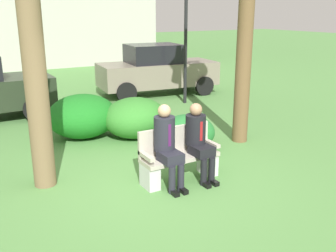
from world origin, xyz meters
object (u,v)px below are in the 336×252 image
(seated_man_right, at_px, (198,138))
(parked_car_far, at_px, (157,70))
(seated_man_left, at_px, (167,142))
(shrub_far_lawn, at_px, (82,116))
(shrub_mid_lawn, at_px, (135,118))
(shrub_near_bench, at_px, (187,133))
(park_bench, at_px, (178,157))
(street_lamp, at_px, (186,36))

(seated_man_right, bearing_deg, parked_car_far, 67.31)
(seated_man_left, bearing_deg, shrub_far_lawn, 96.78)
(seated_man_right, xyz_separation_m, shrub_mid_lawn, (0.04, 2.56, -0.27))
(seated_man_left, relative_size, shrub_near_bench, 1.15)
(shrub_far_lawn, xyz_separation_m, parked_car_far, (3.64, 3.23, 0.35))
(park_bench, relative_size, shrub_near_bench, 1.15)
(seated_man_right, bearing_deg, shrub_mid_lawn, 89.02)
(park_bench, height_order, shrub_near_bench, park_bench)
(park_bench, bearing_deg, parked_car_far, 64.54)
(shrub_near_bench, distance_m, street_lamp, 4.52)
(shrub_far_lawn, bearing_deg, shrub_mid_lawn, -30.15)
(parked_car_far, bearing_deg, seated_man_right, -112.69)
(seated_man_left, height_order, shrub_far_lawn, seated_man_left)
(park_bench, height_order, shrub_far_lawn, shrub_far_lawn)
(shrub_mid_lawn, xyz_separation_m, parked_car_far, (2.62, 3.82, 0.39))
(street_lamp, bearing_deg, shrub_far_lawn, -155.93)
(park_bench, bearing_deg, street_lamp, 56.50)
(street_lamp, bearing_deg, seated_man_right, -120.15)
(park_bench, height_order, parked_car_far, parked_car_far)
(seated_man_right, distance_m, shrub_mid_lawn, 2.57)
(seated_man_right, distance_m, parked_car_far, 6.92)
(shrub_mid_lawn, xyz_separation_m, shrub_far_lawn, (-1.02, 0.59, 0.04))
(park_bench, relative_size, shrub_mid_lawn, 0.93)
(shrub_mid_lawn, bearing_deg, shrub_near_bench, -66.59)
(parked_car_far, distance_m, street_lamp, 1.95)
(shrub_far_lawn, height_order, parked_car_far, parked_car_far)
(seated_man_right, height_order, shrub_mid_lawn, seated_man_right)
(shrub_near_bench, relative_size, shrub_far_lawn, 0.75)
(seated_man_left, bearing_deg, parked_car_far, 62.86)
(park_bench, bearing_deg, shrub_mid_lawn, 81.67)
(shrub_near_bench, relative_size, parked_car_far, 0.29)
(seated_man_right, distance_m, street_lamp, 5.75)
(seated_man_left, relative_size, seated_man_right, 1.04)
(park_bench, xyz_separation_m, shrub_far_lawn, (-0.66, 3.03, 0.09))
(shrub_near_bench, bearing_deg, seated_man_left, -133.33)
(seated_man_right, xyz_separation_m, street_lamp, (2.81, 4.84, 1.31))
(shrub_near_bench, height_order, shrub_mid_lawn, shrub_mid_lawn)
(park_bench, distance_m, shrub_mid_lawn, 2.47)
(shrub_near_bench, bearing_deg, parked_car_far, 67.94)
(parked_car_far, bearing_deg, shrub_far_lawn, -138.44)
(park_bench, relative_size, parked_car_far, 0.33)
(shrub_near_bench, bearing_deg, shrub_far_lawn, 130.00)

